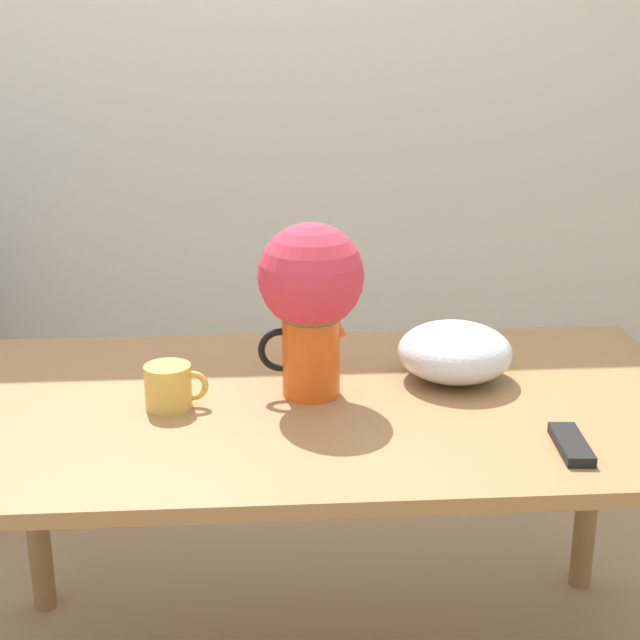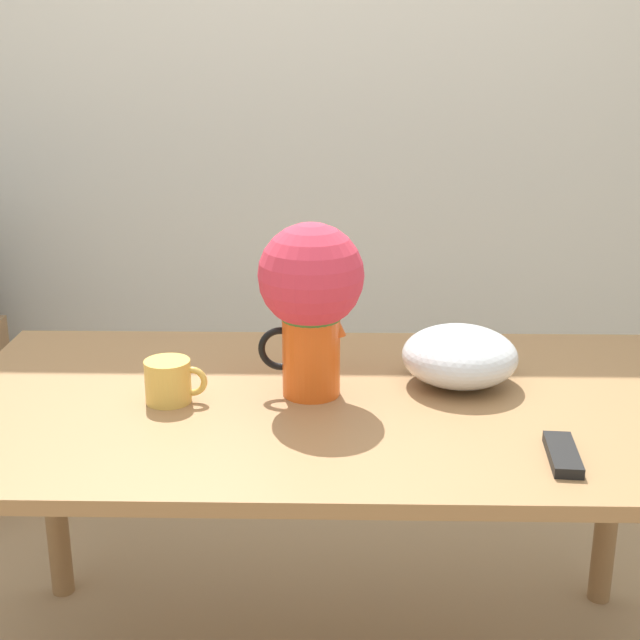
{
  "view_description": "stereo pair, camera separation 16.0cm",
  "coord_description": "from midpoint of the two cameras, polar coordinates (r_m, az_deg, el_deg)",
  "views": [
    {
      "loc": [
        -0.03,
        -1.49,
        1.47
      ],
      "look_at": [
        0.1,
        0.26,
        0.91
      ],
      "focal_mm": 50.0,
      "sensor_mm": 36.0,
      "label": 1
    },
    {
      "loc": [
        0.13,
        -1.49,
        1.47
      ],
      "look_at": [
        0.1,
        0.26,
        0.91
      ],
      "focal_mm": 50.0,
      "sensor_mm": 36.0,
      "label": 2
    }
  ],
  "objects": [
    {
      "name": "white_bowl",
      "position": [
        1.97,
        6.33,
        -2.07
      ],
      "size": [
        0.25,
        0.25,
        0.13
      ],
      "color": "silver",
      "rests_on": "table"
    },
    {
      "name": "coffee_mug",
      "position": [
        1.85,
        -12.05,
        -4.21
      ],
      "size": [
        0.13,
        0.1,
        0.09
      ],
      "color": "gold",
      "rests_on": "table"
    },
    {
      "name": "table",
      "position": [
        1.91,
        -1.8,
        -7.54
      ],
      "size": [
        1.59,
        0.87,
        0.74
      ],
      "color": "olive",
      "rests_on": "ground_plane"
    },
    {
      "name": "remote_control",
      "position": [
        1.69,
        13.18,
        -7.81
      ],
      "size": [
        0.06,
        0.16,
        0.02
      ],
      "color": "black",
      "rests_on": "table"
    },
    {
      "name": "wall_back",
      "position": [
        3.1,
        -5.16,
        14.64
      ],
      "size": [
        8.0,
        0.05,
        2.6
      ],
      "color": "silver",
      "rests_on": "ground_plane"
    },
    {
      "name": "flower_vase",
      "position": [
        1.82,
        -3.1,
        1.7
      ],
      "size": [
        0.22,
        0.22,
        0.37
      ],
      "color": "#E05619",
      "rests_on": "table"
    }
  ]
}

